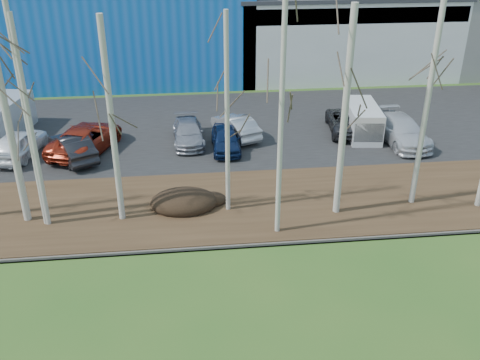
{
  "coord_description": "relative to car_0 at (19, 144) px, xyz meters",
  "views": [
    {
      "loc": [
        -1.81,
        -7.83,
        12.6
      ],
      "look_at": [
        0.44,
        12.27,
        2.5
      ],
      "focal_mm": 40.0,
      "sensor_mm": 36.0,
      "label": 1
    }
  ],
  "objects": [
    {
      "name": "river",
      "position": [
        11.17,
        -14.24,
        -0.91
      ],
      "size": [
        80.0,
        8.0,
        0.9
      ],
      "primitive_type": null,
      "color": "black",
      "rests_on": "ground"
    },
    {
      "name": "far_bank_rocks",
      "position": [
        11.17,
        -10.14,
        -0.91
      ],
      "size": [
        80.0,
        0.8,
        0.46
      ],
      "primitive_type": null,
      "color": "#47423D",
      "rests_on": "ground"
    },
    {
      "name": "far_bank",
      "position": [
        11.17,
        -6.94,
        -0.83
      ],
      "size": [
        80.0,
        7.0,
        0.15
      ],
      "primitive_type": "cube",
      "color": "#382616",
      "rests_on": "ground"
    },
    {
      "name": "parking_lot",
      "position": [
        11.17,
        3.56,
        -0.84
      ],
      "size": [
        80.0,
        14.0,
        0.14
      ],
      "primitive_type": "cube",
      "color": "black",
      "rests_on": "ground"
    },
    {
      "name": "building_blue",
      "position": [
        5.17,
        17.56,
        3.25
      ],
      "size": [
        20.4,
        12.24,
        8.3
      ],
      "color": "#0C59B7",
      "rests_on": "ground"
    },
    {
      "name": "building_white",
      "position": [
        23.17,
        17.54,
        2.5
      ],
      "size": [
        18.36,
        12.24,
        6.8
      ],
      "color": "silver",
      "rests_on": "ground"
    },
    {
      "name": "dirt_mound",
      "position": [
        9.18,
        -7.01,
        -0.45
      ],
      "size": [
        3.17,
        2.24,
        0.62
      ],
      "primitive_type": "ellipsoid",
      "color": "black",
      "rests_on": "far_bank"
    },
    {
      "name": "birch_1",
      "position": [
        3.01,
        -7.83,
        4.2
      ],
      "size": [
        0.22,
        0.22,
        9.93
      ],
      "color": "beige",
      "rests_on": "far_bank"
    },
    {
      "name": "birch_2",
      "position": [
        2.09,
        -7.39,
        3.32
      ],
      "size": [
        0.32,
        0.32,
        8.15
      ],
      "color": "beige",
      "rests_on": "far_bank"
    },
    {
      "name": "birch_3",
      "position": [
        3.11,
        -7.87,
        3.84
      ],
      "size": [
        0.21,
        0.21,
        9.19
      ],
      "color": "beige",
      "rests_on": "far_bank"
    },
    {
      "name": "birch_4",
      "position": [
        6.36,
        -7.75,
        3.77
      ],
      "size": [
        0.27,
        0.27,
        9.05
      ],
      "color": "beige",
      "rests_on": "far_bank"
    },
    {
      "name": "birch_5",
      "position": [
        11.24,
        -7.44,
        3.77
      ],
      "size": [
        0.21,
        0.21,
        9.07
      ],
      "color": "beige",
      "rests_on": "far_bank"
    },
    {
      "name": "birch_6",
      "position": [
        13.2,
        -9.6,
        4.41
      ],
      "size": [
        0.21,
        0.21,
        10.33
      ],
      "color": "beige",
      "rests_on": "far_bank"
    },
    {
      "name": "birch_7",
      "position": [
        16.23,
        -8.22,
        3.92
      ],
      "size": [
        0.3,
        0.3,
        9.37
      ],
      "color": "beige",
      "rests_on": "far_bank"
    },
    {
      "name": "birch_8",
      "position": [
        20.09,
        -7.74,
        3.92
      ],
      "size": [
        0.25,
        0.25,
        9.35
      ],
      "color": "beige",
      "rests_on": "far_bank"
    },
    {
      "name": "car_0",
      "position": [
        0.0,
        0.0,
        0.0
      ],
      "size": [
        2.67,
        4.79,
        1.54
      ],
      "primitive_type": "imported",
      "rotation": [
        0.0,
        0.0,
        2.94
      ],
      "color": "white",
      "rests_on": "parking_lot"
    },
    {
      "name": "car_1",
      "position": [
        3.07,
        -0.72,
        -0.04
      ],
      "size": [
        3.42,
        4.62,
        1.45
      ],
      "primitive_type": "imported",
      "rotation": [
        0.0,
        0.0,
        3.63
      ],
      "color": "black",
      "rests_on": "parking_lot"
    },
    {
      "name": "car_2",
      "position": [
        3.65,
        0.32,
        0.03
      ],
      "size": [
        4.31,
        6.26,
        1.59
      ],
      "primitive_type": "imported",
      "rotation": [
        0.0,
        0.0,
        2.82
      ],
      "color": "maroon",
      "rests_on": "parking_lot"
    },
    {
      "name": "car_3",
      "position": [
        9.59,
        0.96,
        -0.13
      ],
      "size": [
        1.95,
        4.48,
        1.28
      ],
      "primitive_type": "imported",
      "rotation": [
        0.0,
        0.0,
        0.04
      ],
      "color": "gray",
      "rests_on": "parking_lot"
    },
    {
      "name": "car_4",
      "position": [
        11.75,
        -0.37,
        -0.1
      ],
      "size": [
        1.66,
        3.99,
        1.35
      ],
      "primitive_type": "imported",
      "rotation": [
        0.0,
        0.0,
        -0.02
      ],
      "color": "#102045",
      "rests_on": "parking_lot"
    },
    {
      "name": "car_5",
      "position": [
        12.54,
        1.61,
        -0.08
      ],
      "size": [
        2.95,
        4.44,
        1.38
      ],
      "primitive_type": "imported",
      "rotation": [
        0.0,
        0.0,
        3.53
      ],
      "color": "#AEAEB0",
      "rests_on": "parking_lot"
    },
    {
      "name": "car_6",
      "position": [
        19.68,
        1.75,
        -0.07
      ],
      "size": [
        2.95,
        5.29,
        1.4
      ],
      "primitive_type": "imported",
      "rotation": [
        0.0,
        0.0,
        3.01
      ],
      "color": "#2B2B2E",
      "rests_on": "parking_lot"
    },
    {
      "name": "car_7",
      "position": [
        22.34,
        -0.42,
        0.01
      ],
      "size": [
        2.5,
        5.48,
        1.56
      ],
      "primitive_type": "imported",
      "rotation": [
        0.0,
        0.0,
        0.06
      ],
      "color": "silver",
      "rests_on": "parking_lot"
    },
    {
      "name": "van_white",
      "position": [
        20.37,
        0.9,
        0.18
      ],
      "size": [
        2.31,
        4.52,
        1.9
      ],
      "rotation": [
        0.0,
        0.0,
        -0.12
      ],
      "color": "white",
      "rests_on": "parking_lot"
    },
    {
      "name": "van_grey",
      "position": [
        -1.87,
        3.29,
        0.33
      ],
      "size": [
        3.01,
        5.32,
        2.2
      ],
      "rotation": [
        0.0,
        0.0,
        -0.19
      ],
      "color": "silver",
      "rests_on": "parking_lot"
    }
  ]
}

